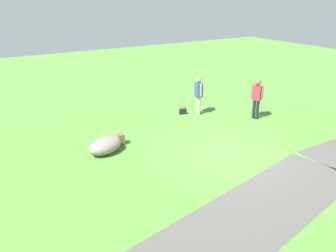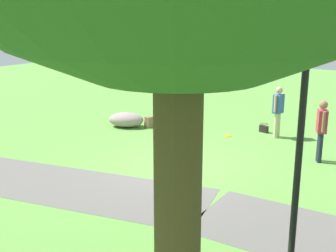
{
  "view_description": "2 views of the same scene",
  "coord_description": "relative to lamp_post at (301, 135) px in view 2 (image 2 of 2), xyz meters",
  "views": [
    {
      "loc": [
        7.5,
        8.0,
        5.23
      ],
      "look_at": [
        1.8,
        -1.32,
        0.98
      ],
      "focal_mm": 37.21,
      "sensor_mm": 36.0,
      "label": 1
    },
    {
      "loc": [
        -5.74,
        9.54,
        3.95
      ],
      "look_at": [
        0.39,
        -0.11,
        0.99
      ],
      "focal_mm": 45.62,
      "sensor_mm": 36.0,
      "label": 2
    }
  ],
  "objects": [
    {
      "name": "lawn_boulder",
      "position": [
        7.9,
        -6.13,
        -2.08
      ],
      "size": [
        1.5,
        1.23,
        0.54
      ],
      "color": "gray",
      "rests_on": "ground"
    },
    {
      "name": "ground_plane",
      "position": [
        4.23,
        -3.72,
        -2.34
      ],
      "size": [
        48.0,
        48.0,
        0.0
      ],
      "primitive_type": "plane",
      "color": "#598D3C"
    },
    {
      "name": "handbag_on_grass",
      "position": [
        3.37,
        -8.1,
        -2.2
      ],
      "size": [
        0.34,
        0.34,
        0.31
      ],
      "color": "black",
      "rests_on": "ground"
    },
    {
      "name": "footpath_segment_mid",
      "position": [
        6.15,
        -0.82,
        -2.34
      ],
      "size": [
        8.28,
        3.75,
        0.01
      ],
      "color": "#5C5854",
      "rests_on": "ground"
    },
    {
      "name": "man_near_boulder",
      "position": [
        1.0,
        -5.97,
        -1.34
      ],
      "size": [
        0.36,
        0.49,
        1.73
      ],
      "color": "#1D2632",
      "rests_on": "ground"
    },
    {
      "name": "backpack_by_boulder",
      "position": [
        7.14,
        -6.51,
        -2.15
      ],
      "size": [
        0.29,
        0.3,
        0.4
      ],
      "color": "brown",
      "rests_on": "ground"
    },
    {
      "name": "frisbee_on_grass",
      "position": [
        4.22,
        -6.99,
        -2.33
      ],
      "size": [
        0.24,
        0.24,
        0.02
      ],
      "color": "gold",
      "rests_on": "ground"
    },
    {
      "name": "lamp_post",
      "position": [
        0.0,
        0.0,
        0.0
      ],
      "size": [
        0.28,
        0.28,
        3.83
      ],
      "color": "black",
      "rests_on": "ground"
    },
    {
      "name": "woman_with_handbag",
      "position": [
        2.8,
        -7.74,
        -1.35
      ],
      "size": [
        0.3,
        0.51,
        1.71
      ],
      "color": "#C2C591",
      "rests_on": "ground"
    }
  ]
}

